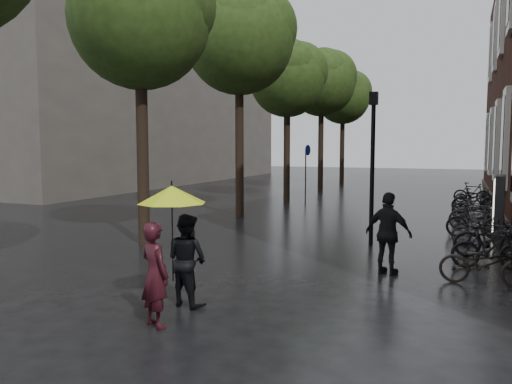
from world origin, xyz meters
The scene contains 11 objects.
ground centered at (0.00, 0.00, 0.00)m, with size 120.00×120.00×0.00m, color black.
bg_building centered at (-22.00, 28.00, 7.00)m, with size 16.00×30.00×14.00m, color #47423D.
street_trees centered at (-3.99, 15.91, 6.34)m, with size 4.33×34.03×8.91m.
person_burgundy centered at (-0.20, 1.75, 0.81)m, with size 0.59×0.39×1.61m, color black.
person_black centered at (-0.28, 2.83, 0.80)m, with size 0.77×0.60×1.59m, color black.
lime_umbrella centered at (-0.23, 2.30, 1.97)m, with size 1.11×1.11×1.64m.
pedestrian_walking centered at (2.64, 6.28, 0.89)m, with size 1.04×0.43×1.77m, color black.
parked_bicycles centered at (4.57, 14.03, 0.48)m, with size 1.95×16.16×1.04m.
ad_lightbox centered at (5.10, 12.07, 0.94)m, with size 0.29×1.24×1.87m.
lamp_post centered at (1.76, 9.31, 2.55)m, with size 0.22×0.22×4.20m.
cycle_sign centered at (-2.97, 18.82, 1.86)m, with size 0.15×0.51×2.81m.
Camera 1 is at (4.05, -4.49, 2.74)m, focal length 35.00 mm.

